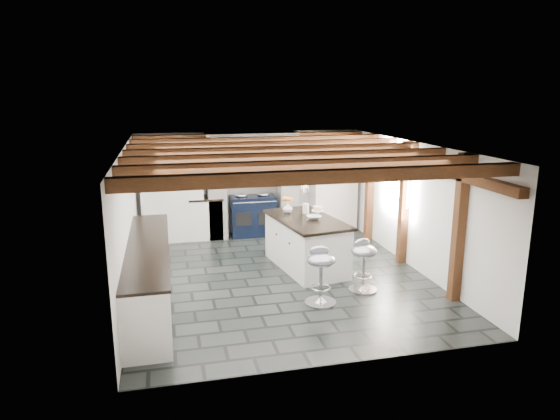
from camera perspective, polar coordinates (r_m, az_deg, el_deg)
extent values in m
plane|color=black|center=(8.88, -0.04, -7.55)|extent=(6.00, 6.00, 0.00)
plane|color=white|center=(11.41, -3.47, 3.18)|extent=(5.00, 0.00, 5.00)
plane|color=white|center=(8.34, -17.01, -1.24)|extent=(0.00, 6.00, 6.00)
plane|color=white|center=(9.40, 14.96, 0.52)|extent=(0.00, 6.00, 6.00)
plane|color=white|center=(8.33, -0.04, 7.38)|extent=(6.00, 6.00, 0.00)
cube|color=silver|center=(11.05, -7.28, 1.70)|extent=(0.40, 0.60, 1.90)
cube|color=silver|center=(11.32, 0.80, 2.09)|extent=(0.40, 0.60, 1.90)
cube|color=brown|center=(11.00, -3.26, 7.22)|extent=(2.10, 0.65, 0.18)
cube|color=silver|center=(10.98, -3.27, 8.02)|extent=(2.00, 0.60, 0.31)
cube|color=black|center=(10.68, -2.97, 7.36)|extent=(1.00, 0.03, 0.22)
cube|color=silver|center=(10.66, -2.95, 7.35)|extent=(0.90, 0.01, 0.14)
cube|color=white|center=(10.99, -12.22, 1.70)|extent=(1.30, 0.58, 2.00)
cube|color=white|center=(11.62, 6.08, 2.57)|extent=(1.00, 0.58, 2.00)
cube|color=white|center=(7.96, -14.75, -7.15)|extent=(0.60, 3.80, 0.88)
cube|color=black|center=(7.82, -14.95, -3.99)|extent=(0.64, 3.80, 0.04)
cube|color=white|center=(11.14, -8.48, -0.93)|extent=(0.70, 0.60, 0.88)
cube|color=black|center=(11.04, -8.56, 1.38)|extent=(0.74, 0.64, 0.04)
cube|color=brown|center=(9.23, 14.82, 5.34)|extent=(0.15, 5.80, 0.14)
plane|color=white|center=(9.84, 13.38, 3.55)|extent=(0.00, 0.90, 0.90)
cube|color=brown|center=(5.86, 5.75, 3.84)|extent=(5.00, 0.16, 0.16)
cube|color=brown|center=(6.68, 3.35, 5.07)|extent=(5.00, 0.16, 0.16)
cube|color=brown|center=(7.51, 1.47, 6.02)|extent=(5.00, 0.16, 0.16)
cube|color=brown|center=(8.34, -0.04, 6.77)|extent=(5.00, 0.16, 0.16)
cube|color=brown|center=(9.18, -1.28, 7.38)|extent=(5.00, 0.16, 0.16)
cube|color=brown|center=(10.03, -2.31, 7.89)|extent=(5.00, 0.16, 0.16)
cube|color=brown|center=(10.88, -3.19, 8.32)|extent=(5.00, 0.16, 0.16)
cube|color=brown|center=(8.03, 19.77, -2.01)|extent=(0.15, 0.15, 2.30)
cube|color=brown|center=(9.54, 13.98, 0.76)|extent=(0.15, 0.15, 2.30)
cube|color=brown|center=(10.96, 10.21, 2.56)|extent=(0.15, 0.15, 2.30)
cylinder|color=black|center=(8.44, 3.02, 4.92)|extent=(0.01, 0.01, 0.56)
cylinder|color=white|center=(8.50, 2.99, 2.72)|extent=(0.09, 0.09, 0.22)
cylinder|color=black|center=(8.74, 2.79, 5.21)|extent=(0.01, 0.01, 0.56)
cylinder|color=white|center=(8.80, 2.76, 3.09)|extent=(0.09, 0.09, 0.22)
cylinder|color=black|center=(9.04, 2.57, 5.49)|extent=(0.01, 0.01, 0.56)
cylinder|color=white|center=(9.09, 2.55, 3.43)|extent=(0.09, 0.09, 0.22)
cube|color=black|center=(11.25, -3.14, -0.61)|extent=(1.00, 0.60, 0.90)
ellipsoid|color=silver|center=(11.10, -4.44, 1.72)|extent=(0.28, 0.28, 0.11)
ellipsoid|color=silver|center=(11.19, -1.91, 1.84)|extent=(0.28, 0.28, 0.11)
cylinder|color=silver|center=(10.86, -2.87, 0.88)|extent=(0.95, 0.03, 0.03)
cube|color=black|center=(10.92, -4.16, -1.06)|extent=(0.35, 0.02, 0.30)
cube|color=black|center=(11.01, -1.59, -0.91)|extent=(0.35, 0.02, 0.30)
cube|color=white|center=(9.17, 3.00, -3.94)|extent=(1.19, 1.94, 0.89)
cube|color=black|center=(9.04, 3.03, -1.10)|extent=(1.28, 2.03, 0.05)
imported|color=white|center=(9.39, 0.89, 0.24)|extent=(0.21, 0.21, 0.19)
ellipsoid|color=orange|center=(9.36, 0.90, 1.18)|extent=(0.20, 0.20, 0.12)
cylinder|color=white|center=(9.38, 2.96, 0.17)|extent=(0.12, 0.12, 0.18)
imported|color=white|center=(8.98, 3.89, -0.84)|extent=(0.30, 0.30, 0.06)
cylinder|color=white|center=(9.17, 4.33, -0.42)|extent=(0.05, 0.05, 0.10)
cylinder|color=white|center=(9.16, 4.33, -0.07)|extent=(0.22, 0.22, 0.02)
cylinder|color=#D2B58D|center=(9.15, 4.34, 0.19)|extent=(0.17, 0.17, 0.07)
cylinder|color=silver|center=(8.37, 9.41, -8.96)|extent=(0.47, 0.47, 0.03)
cone|color=silver|center=(8.35, 9.42, -8.66)|extent=(0.21, 0.21, 0.08)
cylinder|color=silver|center=(8.25, 9.50, -6.82)|extent=(0.05, 0.05, 0.58)
torus|color=silver|center=(8.28, 9.47, -7.44)|extent=(0.30, 0.30, 0.02)
ellipsoid|color=gray|center=(8.14, 9.59, -4.65)|extent=(0.52, 0.52, 0.19)
ellipsoid|color=gray|center=(8.19, 9.16, -3.75)|extent=(0.32, 0.19, 0.16)
cylinder|color=silver|center=(7.82, 4.63, -10.48)|extent=(0.48, 0.48, 0.03)
cone|color=silver|center=(7.80, 4.64, -10.15)|extent=(0.22, 0.22, 0.09)
cylinder|color=silver|center=(7.68, 4.68, -8.13)|extent=(0.05, 0.05, 0.60)
torus|color=silver|center=(7.72, 4.67, -8.81)|extent=(0.31, 0.31, 0.02)
ellipsoid|color=gray|center=(7.56, 4.73, -5.73)|extent=(0.48, 0.48, 0.20)
ellipsoid|color=gray|center=(7.63, 4.57, -4.68)|extent=(0.32, 0.15, 0.17)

